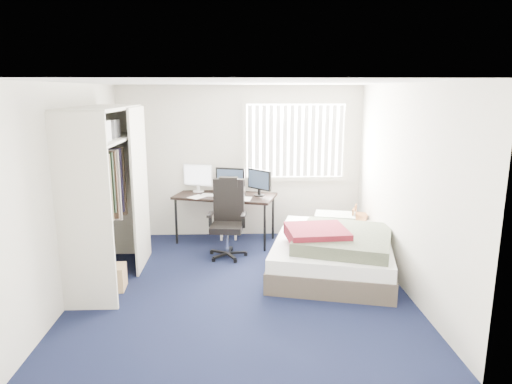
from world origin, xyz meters
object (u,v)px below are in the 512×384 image
object	(u,v)px
desk	(226,193)
office_chair	(228,226)
nightstand	(354,221)
bed	(333,250)

from	to	relation	value
desk	office_chair	xyz separation A→B (m)	(0.04, -0.67, -0.35)
office_chair	nightstand	world-z (taller)	office_chair
desk	nightstand	distance (m)	2.07
office_chair	bed	world-z (taller)	office_chair
nightstand	desk	bearing A→B (deg)	167.48
office_chair	nightstand	xyz separation A→B (m)	(1.95, 0.23, -0.01)
bed	desk	bearing A→B (deg)	138.88
desk	nightstand	size ratio (longest dim) A/B	2.13
desk	bed	bearing A→B (deg)	-41.12
nightstand	bed	bearing A→B (deg)	-119.89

